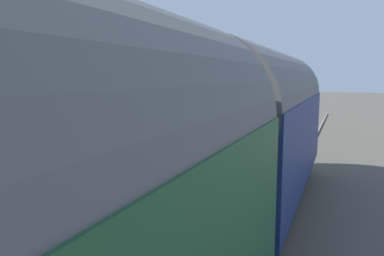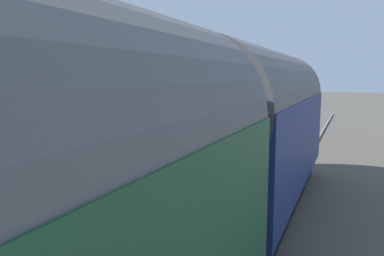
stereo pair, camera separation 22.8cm
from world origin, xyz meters
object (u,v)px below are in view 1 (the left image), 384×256
Objects in this scene: bench_mid_platform at (228,111)px; planter_by_door at (206,125)px; station_building at (103,105)px; station_sign_board at (238,107)px; lamp_post_platform at (34,88)px; planter_edge_near at (244,114)px; tree_distant at (98,59)px; tree_behind_building at (1,43)px; bench_platform_end at (17,172)px; train at (204,156)px.

bench_mid_platform reaches higher than planter_by_door.
station_building reaches higher than station_sign_board.
lamp_post_platform is at bearing 179.81° from station_sign_board.
tree_distant is (-4.43, 8.04, 3.48)m from planter_edge_near.
lamp_post_platform is at bearing -128.52° from tree_behind_building.
station_building reaches higher than bench_platform_end.
tree_behind_building reaches higher than tree_distant.
lamp_post_platform is (-1.11, 2.66, 1.16)m from train.
tree_behind_building is (5.16, 6.18, 3.55)m from bench_platform_end.
train is 18.01m from planter_edge_near.
tree_behind_building is (-6.16, 8.33, 2.84)m from station_sign_board.
bench_mid_platform is 8.67m from tree_distant.
station_building is 11.61m from planter_edge_near.
lamp_post_platform is 2.25× the size of station_sign_board.
station_building is 4.28× the size of station_sign_board.
bench_platform_end is 0.19× the size of tree_distant.
tree_behind_building is (6.60, 8.29, 1.54)m from lamp_post_platform.
planter_by_door reaches higher than planter_edge_near.
tree_distant is at bearing 118.86° from planter_edge_near.
tree_behind_building is at bearing 150.79° from bench_mid_platform.
tree_behind_building is 1.04× the size of tree_distant.
tree_distant reaches higher than planter_edge_near.
planter_edge_near is at bearing -61.14° from tree_distant.
bench_platform_end is at bearing 176.70° from planter_edge_near.
planter_by_door is at bearing -174.19° from bench_mid_platform.
bench_platform_end is 0.19× the size of tree_behind_building.
planter_edge_near is (0.83, -0.88, -0.20)m from bench_mid_platform.
bench_platform_end is 11.55m from station_sign_board.
station_building is 8.52× the size of planter_by_door.
bench_platform_end reaches higher than planter_edge_near.
lamp_post_platform is at bearing -173.63° from bench_mid_platform.
bench_mid_platform is 0.40× the size of lamp_post_platform.
train is at bearing -67.40° from lamp_post_platform.
bench_platform_end is at bearing 176.49° from planter_by_door.
planter_edge_near is at bearing 11.04° from station_sign_board.
bench_platform_end is 8.80m from tree_behind_building.
bench_mid_platform reaches higher than planter_edge_near.
bench_mid_platform is (16.75, 4.65, -0.84)m from train.
planter_by_door is at bearing 177.07° from planter_edge_near.
station_sign_board is (5.24, -4.06, -0.36)m from station_building.
bench_mid_platform is 0.18× the size of tree_behind_building.
planter_edge_near is 18.85m from lamp_post_platform.
bench_mid_platform is 16.42m from bench_platform_end.
station_building is 0.92× the size of tree_distant.
station_building is 0.89× the size of tree_behind_building.
planter_by_door is (-5.47, -0.56, -0.17)m from bench_mid_platform.
tree_distant is at bearing 80.76° from station_sign_board.
tree_distant is (6.74, 5.15, 2.21)m from station_building.
planter_edge_near is at bearing -46.73° from bench_mid_platform.
tree_behind_building is at bearing 102.08° from station_building.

